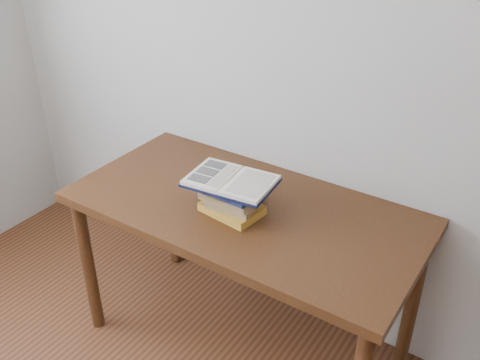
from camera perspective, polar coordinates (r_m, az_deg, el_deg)
The scene contains 3 objects.
desk at distance 2.24m, azimuth 0.42°, elevation -4.82°, with size 1.45×0.73×0.78m.
book_stack at distance 2.11m, azimuth -0.78°, elevation -2.06°, with size 0.25×0.19×0.12m.
open_book at distance 2.09m, azimuth -0.96°, elevation -0.08°, with size 0.36×0.27×0.03m.
Camera 1 is at (0.99, -0.15, 1.97)m, focal length 40.00 mm.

